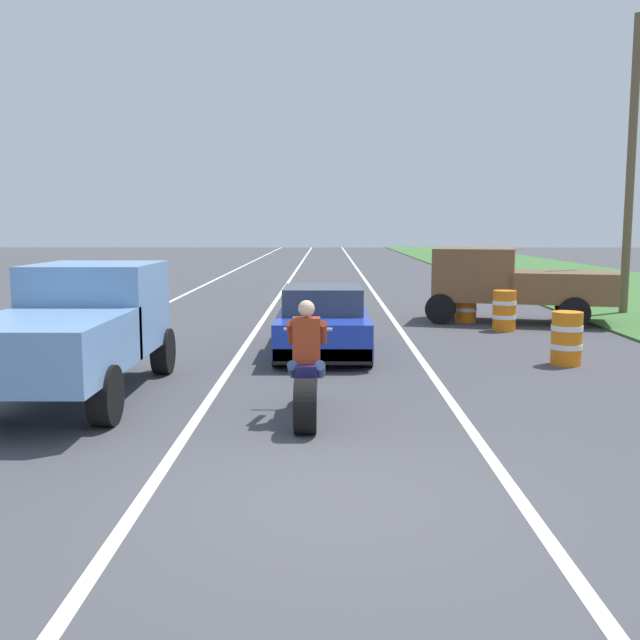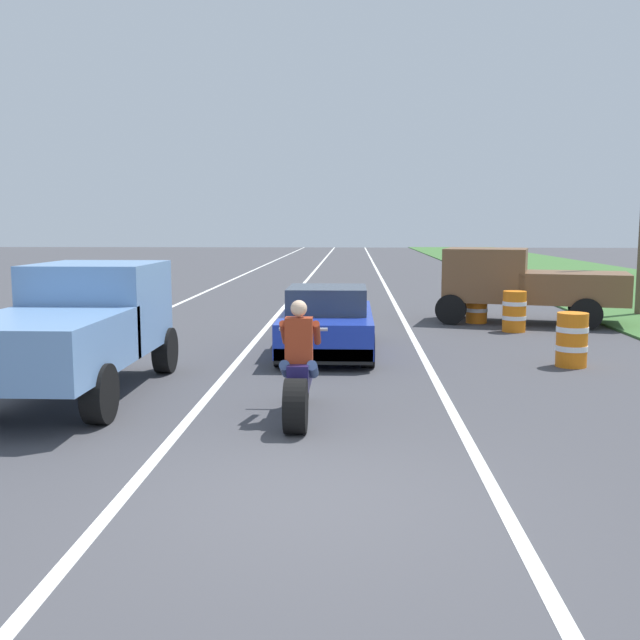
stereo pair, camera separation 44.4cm
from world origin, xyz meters
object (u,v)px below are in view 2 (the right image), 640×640
at_px(construction_barrel_nearest, 572,340).
at_px(construction_barrel_mid, 514,311).
at_px(pickup_truck_right_shoulder_brown, 521,282).
at_px(motorcycle_with_rider, 299,377).
at_px(pickup_truck_left_lane_light_blue, 78,323).
at_px(sports_car_blue, 327,322).
at_px(construction_barrel_far, 477,304).

distance_m(construction_barrel_nearest, construction_barrel_mid, 4.45).
bearing_deg(pickup_truck_right_shoulder_brown, motorcycle_with_rider, -117.28).
height_order(pickup_truck_left_lane_light_blue, construction_barrel_mid, pickup_truck_left_lane_light_blue).
relative_size(sports_car_blue, construction_barrel_mid, 4.30).
bearing_deg(construction_barrel_nearest, motorcycle_with_rider, -140.11).
height_order(pickup_truck_left_lane_light_blue, construction_barrel_far, pickup_truck_left_lane_light_blue).
distance_m(sports_car_blue, pickup_truck_right_shoulder_brown, 6.96).
distance_m(motorcycle_with_rider, sports_car_blue, 5.24).
relative_size(pickup_truck_right_shoulder_brown, construction_barrel_far, 5.14).
relative_size(construction_barrel_nearest, construction_barrel_far, 1.00).
xyz_separation_m(motorcycle_with_rider, pickup_truck_right_shoulder_brown, (5.19, 10.06, 0.51)).
relative_size(sports_car_blue, pickup_truck_right_shoulder_brown, 0.84).
bearing_deg(pickup_truck_right_shoulder_brown, construction_barrel_mid, -107.68).
bearing_deg(construction_barrel_nearest, pickup_truck_left_lane_light_blue, -162.32).
bearing_deg(construction_barrel_far, sports_car_blue, -128.66).
xyz_separation_m(sports_car_blue, pickup_truck_right_shoulder_brown, (5.00, 4.83, 0.48)).
distance_m(pickup_truck_left_lane_light_blue, construction_barrel_mid, 10.80).
height_order(construction_barrel_nearest, construction_barrel_far, same).
bearing_deg(construction_barrel_nearest, construction_barrel_far, 96.84).
distance_m(pickup_truck_right_shoulder_brown, construction_barrel_far, 1.31).
bearing_deg(construction_barrel_far, construction_barrel_nearest, -83.16).
relative_size(pickup_truck_left_lane_light_blue, construction_barrel_mid, 4.80).
bearing_deg(construction_barrel_mid, motorcycle_with_rider, -119.00).
bearing_deg(motorcycle_with_rider, sports_car_blue, 87.89).
distance_m(pickup_truck_left_lane_light_blue, construction_barrel_far, 11.48).
distance_m(motorcycle_with_rider, construction_barrel_nearest, 6.19).
relative_size(motorcycle_with_rider, sports_car_blue, 0.51).
bearing_deg(pickup_truck_right_shoulder_brown, sports_car_blue, -135.99).
bearing_deg(motorcycle_with_rider, construction_barrel_mid, 61.00).
height_order(pickup_truck_right_shoulder_brown, construction_barrel_nearest, pickup_truck_right_shoulder_brown).
bearing_deg(construction_barrel_far, pickup_truck_left_lane_light_blue, -130.83).
relative_size(pickup_truck_left_lane_light_blue, pickup_truck_right_shoulder_brown, 0.93).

